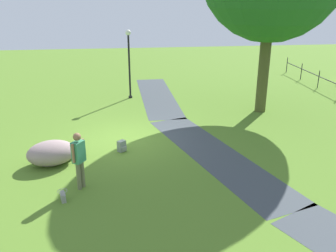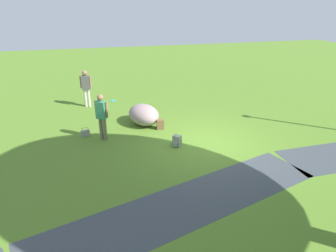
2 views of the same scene
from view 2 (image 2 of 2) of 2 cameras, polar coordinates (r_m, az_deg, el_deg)
The scene contains 9 objects.
ground_plane at distance 11.05m, azimuth 7.56°, elevation -3.38°, with size 48.00×48.00×0.00m, color #537A26.
footpath_segment_mid at distance 8.00m, azimuth 3.36°, elevation -14.54°, with size 8.16×4.03×0.01m.
lawn_boulder at distance 12.58m, azimuth -4.58°, elevation 2.14°, with size 1.53×1.83×0.82m.
woman_with_handbag at distance 11.18m, azimuth -12.34°, elevation 2.25°, with size 0.45×0.40×1.74m.
man_near_boulder at distance 14.94m, azimuth -15.15°, elevation 7.30°, with size 0.52×0.29×1.76m.
handbag_on_grass at distance 11.92m, azimuth -15.25°, elevation -1.26°, with size 0.34×0.34×0.31m.
backpack_by_boulder at distance 12.13m, azimuth -1.47°, elevation 0.29°, with size 0.30×0.29×0.40m.
spare_backpack_on_lawn at distance 10.74m, azimuth 1.67°, elevation -2.86°, with size 0.35×0.35×0.40m.
frisbee_on_grass at distance 15.79m, azimuth -10.29°, elevation 4.70°, with size 0.25×0.25×0.02m.
Camera 2 is at (3.80, 9.16, 4.88)m, focal length 32.50 mm.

